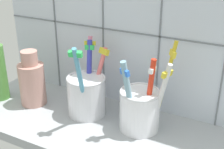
{
  "coord_description": "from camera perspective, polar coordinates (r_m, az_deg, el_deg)",
  "views": [
    {
      "loc": [
        25.67,
        -45.58,
        36.83
      ],
      "look_at": [
        0.0,
        2.94,
        12.3
      ],
      "focal_mm": 49.87,
      "sensor_mm": 36.0,
      "label": 1
    }
  ],
  "objects": [
    {
      "name": "toothbrush_cup_right",
      "position": [
        0.6,
        5.25,
        -6.05
      ],
      "size": [
        10.06,
        9.22,
        18.18
      ],
      "color": "white",
      "rests_on": "counter_slab"
    },
    {
      "name": "tile_wall_back",
      "position": [
        0.65,
        3.83,
        11.22
      ],
      "size": [
        64.0,
        2.2,
        45.0
      ],
      "color": "silver",
      "rests_on": "ground"
    },
    {
      "name": "toothbrush_cup_left",
      "position": [
        0.65,
        -4.64,
        -3.36
      ],
      "size": [
        8.14,
        13.43,
        17.31
      ],
      "color": "silver",
      "rests_on": "counter_slab"
    },
    {
      "name": "counter_slab",
      "position": [
        0.63,
        -1.26,
        -10.33
      ],
      "size": [
        64.0,
        22.0,
        2.0
      ],
      "primitive_type": "cube",
      "color": "#9EA3A8",
      "rests_on": "ground"
    },
    {
      "name": "ceramic_vase",
      "position": [
        0.71,
        -14.45,
        -1.22
      ],
      "size": [
        5.71,
        5.71,
        12.5
      ],
      "color": "tan",
      "rests_on": "counter_slab"
    }
  ]
}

